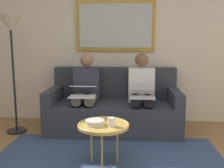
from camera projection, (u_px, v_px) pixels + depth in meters
wall_rear at (116, 42)px, 4.21m from camera, size 6.00×0.12×2.60m
area_rug at (107, 167)px, 2.70m from camera, size 2.60×1.80×0.01m
couch at (114, 108)px, 3.90m from camera, size 1.91×0.90×0.90m
framed_mirror at (115, 26)px, 4.08m from camera, size 1.24×0.05×0.78m
coffee_table at (103, 126)px, 2.68m from camera, size 0.54×0.54×0.47m
cup at (112, 122)px, 2.62m from camera, size 0.07×0.07×0.09m
bowl at (95, 122)px, 2.67m from camera, size 0.20×0.20×0.05m
person_left at (141, 90)px, 3.76m from camera, size 0.38×0.58×1.14m
laptop_silver at (142, 92)px, 3.51m from camera, size 0.33×0.33×0.14m
person_right at (86, 89)px, 3.81m from camera, size 0.38×0.58×1.14m
laptop_white at (83, 91)px, 3.57m from camera, size 0.35×0.36×0.15m
standing_lamp at (11, 37)px, 3.56m from camera, size 0.32×0.32×1.66m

